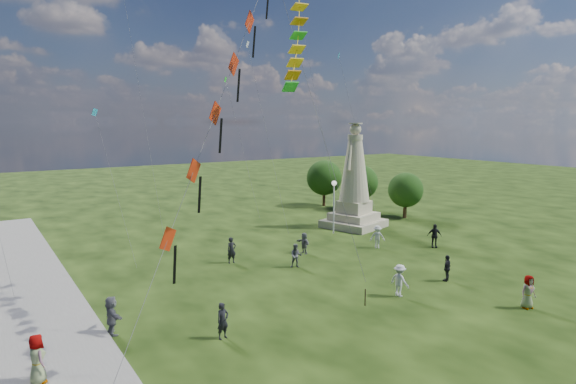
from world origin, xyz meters
TOP-DOWN VIEW (x-y plane):
  - ground at (36.75, 10.00)m, footprint 106.50×160.00m
  - waterfront at (-15.24, 8.99)m, footprint 200.00×200.00m
  - statue at (12.65, 17.73)m, footprint 5.72×5.72m
  - lamppost at (9.53, 16.78)m, footprint 0.42×0.42m
  - tree_row at (18.51, 24.06)m, footprint 6.20×13.65m
  - person_0 at (-7.36, 3.62)m, footprint 0.66×0.50m
  - person_1 at (1.27, 10.46)m, footprint 0.90×0.83m
  - person_2 at (3.02, 3.00)m, footprint 0.72×1.21m
  - person_3 at (7.28, 3.20)m, footprint 1.05×0.77m
  - person_4 at (7.21, -1.86)m, footprint 0.95×0.71m
  - person_5 at (-11.33, 6.76)m, footprint 0.78×1.68m
  - person_6 at (-1.78, 13.72)m, footprint 0.67×0.45m
  - person_8 at (9.21, 11.12)m, footprint 1.24×1.13m
  - person_9 at (12.94, 8.85)m, footprint 1.17×1.07m
  - person_10 at (-14.62, 3.87)m, footprint 0.75×1.00m
  - person_11 at (3.70, 12.96)m, footprint 0.63×1.43m
  - red_kite_train at (-6.63, 4.61)m, footprint 11.43×9.35m
  - small_kites at (2.17, 23.43)m, footprint 31.81×16.29m

SIDE VIEW (x-z plane):
  - ground at x=36.75m, z-range -0.60..0.00m
  - waterfront at x=-15.24m, z-range -0.82..0.69m
  - person_11 at x=3.70m, z-range 0.00..1.53m
  - person_1 at x=1.27m, z-range 0.00..1.58m
  - person_3 at x=7.28m, z-range 0.00..1.61m
  - person_0 at x=-7.36m, z-range 0.00..1.63m
  - person_8 at x=9.21m, z-range 0.00..1.73m
  - person_4 at x=7.21m, z-range 0.00..1.74m
  - person_6 at x=-1.78m, z-range 0.00..1.77m
  - person_5 at x=-11.33m, z-range 0.00..1.78m
  - person_2 at x=3.02m, z-range 0.00..1.78m
  - person_9 at x=12.94m, z-range 0.00..1.81m
  - person_10 at x=-14.62m, z-range 0.00..1.82m
  - tree_row at x=18.51m, z-range 0.43..5.64m
  - lamppost at x=9.53m, z-range 1.01..5.56m
  - statue at x=12.65m, z-range -1.15..8.25m
  - red_kite_train at x=-6.63m, z-range 2.05..19.13m
  - small_kites at x=2.17m, z-range 2.00..22.36m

